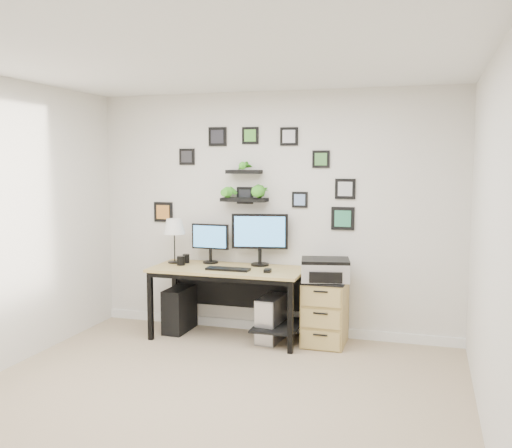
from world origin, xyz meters
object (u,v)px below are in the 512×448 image
(monitor_left, at_px, (210,240))
(printer, at_px, (325,270))
(desk, at_px, (232,279))
(pc_tower_black, at_px, (180,309))
(table_lamp, at_px, (174,228))
(mug, at_px, (181,261))
(monitor_right, at_px, (260,235))
(pc_tower_grey, at_px, (271,319))
(file_cabinet, at_px, (325,312))

(monitor_left, height_order, printer, monitor_left)
(desk, distance_m, pc_tower_black, 0.74)
(table_lamp, relative_size, mug, 5.01)
(pc_tower_black, bearing_deg, desk, -3.14)
(monitor_left, relative_size, pc_tower_black, 0.90)
(monitor_left, height_order, pc_tower_black, monitor_left)
(monitor_left, bearing_deg, pc_tower_black, -158.59)
(printer, bearing_deg, desk, -179.31)
(table_lamp, height_order, mug, table_lamp)
(monitor_right, relative_size, pc_tower_grey, 1.23)
(mug, relative_size, printer, 0.18)
(desk, xyz_separation_m, monitor_left, (-0.31, 0.17, 0.38))
(monitor_left, distance_m, pc_tower_grey, 1.08)
(table_lamp, height_order, pc_tower_black, table_lamp)
(monitor_right, xyz_separation_m, printer, (0.74, -0.18, -0.30))
(monitor_right, height_order, printer, monitor_right)
(monitor_left, distance_m, mug, 0.39)
(pc_tower_black, bearing_deg, table_lamp, 152.33)
(pc_tower_black, xyz_separation_m, printer, (1.62, -0.04, 0.54))
(pc_tower_grey, bearing_deg, file_cabinet, 5.52)
(printer, bearing_deg, mug, -178.38)
(monitor_right, height_order, pc_tower_black, monitor_right)
(desk, xyz_separation_m, monitor_right, (0.25, 0.19, 0.45))
(monitor_right, xyz_separation_m, pc_tower_grey, (0.18, -0.19, -0.85))
(monitor_right, relative_size, file_cabinet, 0.89)
(pc_tower_grey, relative_size, file_cabinet, 0.72)
(file_cabinet, bearing_deg, pc_tower_black, -179.64)
(desk, xyz_separation_m, mug, (-0.57, -0.03, 0.17))
(desk, relative_size, file_cabinet, 2.39)
(mug, relative_size, file_cabinet, 0.14)
(mug, relative_size, pc_tower_black, 0.20)
(pc_tower_grey, bearing_deg, printer, 0.73)
(monitor_right, height_order, file_cabinet, monitor_right)
(monitor_right, bearing_deg, monitor_left, -178.20)
(pc_tower_black, bearing_deg, pc_tower_grey, -1.12)
(pc_tower_black, height_order, printer, printer)
(file_cabinet, bearing_deg, printer, -85.29)
(pc_tower_black, bearing_deg, monitor_left, 22.63)
(pc_tower_grey, distance_m, file_cabinet, 0.57)
(desk, bearing_deg, monitor_right, 37.47)
(pc_tower_black, bearing_deg, mug, -51.68)
(monitor_left, bearing_deg, monitor_right, 1.80)
(pc_tower_black, relative_size, file_cabinet, 0.72)
(monitor_left, xyz_separation_m, table_lamp, (-0.38, -0.09, 0.14))
(file_cabinet, bearing_deg, monitor_right, 169.77)
(pc_tower_black, xyz_separation_m, pc_tower_grey, (1.06, -0.04, -0.01))
(pc_tower_grey, bearing_deg, monitor_left, 167.22)
(mug, height_order, printer, printer)
(monitor_left, xyz_separation_m, monitor_right, (0.56, 0.02, 0.08))
(table_lamp, xyz_separation_m, file_cabinet, (1.68, -0.03, -0.80))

